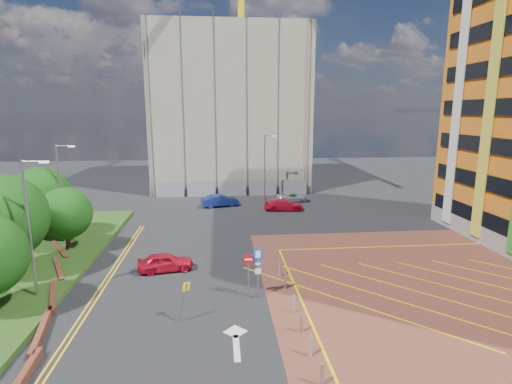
{
  "coord_description": "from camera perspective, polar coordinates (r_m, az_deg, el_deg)",
  "views": [
    {
      "loc": [
        -1.66,
        -20.9,
        10.95
      ],
      "look_at": [
        0.74,
        4.79,
        5.66
      ],
      "focal_mm": 28.0,
      "sensor_mm": 36.0,
      "label": 1
    }
  ],
  "objects": [
    {
      "name": "tower_crane",
      "position": [
        62.26,
        -2.0,
        25.43
      ],
      "size": [
        1.6,
        35.0,
        35.4
      ],
      "color": "yellow",
      "rests_on": "ground"
    },
    {
      "name": "bollard_row",
      "position": [
        22.26,
        5.79,
        -16.56
      ],
      "size": [
        0.14,
        11.14,
        0.9
      ],
      "color": "#9EA0A8",
      "rests_on": "forecourt"
    },
    {
      "name": "lamp_left_near",
      "position": [
        26.07,
        -29.59,
        -3.91
      ],
      "size": [
        1.53,
        0.16,
        8.0
      ],
      "color": "#9EA0A8",
      "rests_on": "grass_bed"
    },
    {
      "name": "construction_fence",
      "position": [
        51.93,
        -2.3,
        0.54
      ],
      "size": [
        21.6,
        0.06,
        2.0
      ],
      "primitive_type": "cube",
      "color": "gray",
      "rests_on": "ground"
    },
    {
      "name": "tree_b",
      "position": [
        30.13,
        -32.56,
        -3.15
      ],
      "size": [
        5.6,
        5.6,
        6.74
      ],
      "color": "#3D2B1C",
      "rests_on": "grass_bed"
    },
    {
      "name": "tree_c",
      "position": [
        33.99,
        -25.59,
        -2.76
      ],
      "size": [
        4.0,
        4.0,
        4.9
      ],
      "color": "#3D2B1C",
      "rests_on": "grass_bed"
    },
    {
      "name": "tree_d",
      "position": [
        37.68,
        -28.41,
        -0.65
      ],
      "size": [
        5.0,
        5.0,
        6.08
      ],
      "color": "#3D2B1C",
      "rests_on": "grass_bed"
    },
    {
      "name": "lamp_left_far",
      "position": [
        35.85,
        -26.09,
        0.29
      ],
      "size": [
        1.53,
        0.16,
        8.0
      ],
      "color": "#9EA0A8",
      "rests_on": "grass_bed"
    },
    {
      "name": "car_silver_back",
      "position": [
        48.91,
        5.27,
        -0.73
      ],
      "size": [
        4.16,
        2.28,
        1.1
      ],
      "primitive_type": "imported",
      "rotation": [
        0.0,
        0.0,
        1.69
      ],
      "color": "silver",
      "rests_on": "ground"
    },
    {
      "name": "sign_cluster",
      "position": [
        23.74,
        -0.22,
        -10.67
      ],
      "size": [
        1.17,
        0.12,
        3.2
      ],
      "color": "#9EA0A8",
      "rests_on": "ground"
    },
    {
      "name": "car_red_left",
      "position": [
        28.72,
        -12.81,
        -9.74
      ],
      "size": [
        3.98,
        2.14,
        1.29
      ],
      "primitive_type": "imported",
      "rotation": [
        0.0,
        0.0,
        1.74
      ],
      "color": "red",
      "rests_on": "ground"
    },
    {
      "name": "car_blue_back",
      "position": [
        46.37,
        -5.14,
        -1.22
      ],
      "size": [
        4.49,
        2.46,
        1.4
      ],
      "primitive_type": "imported",
      "rotation": [
        0.0,
        0.0,
        1.81
      ],
      "color": "navy",
      "rests_on": "ground"
    },
    {
      "name": "lamp_back",
      "position": [
        49.68,
        1.35,
        3.97
      ],
      "size": [
        1.53,
        0.16,
        8.0
      ],
      "color": "#9EA0A8",
      "rests_on": "ground"
    },
    {
      "name": "car_red_back",
      "position": [
        44.53,
        3.95,
        -1.84
      ],
      "size": [
        4.45,
        2.09,
        1.26
      ],
      "primitive_type": "imported",
      "rotation": [
        0.0,
        0.0,
        1.49
      ],
      "color": "red",
      "rests_on": "ground"
    },
    {
      "name": "ground",
      "position": [
        23.65,
        -0.74,
        -15.98
      ],
      "size": [
        140.0,
        140.0,
        0.0
      ],
      "primitive_type": "plane",
      "color": "black",
      "rests_on": "ground"
    },
    {
      "name": "forecourt",
      "position": [
        28.31,
        29.62,
        -12.73
      ],
      "size": [
        26.0,
        26.0,
        0.02
      ],
      "primitive_type": "cube",
      "color": "brown",
      "rests_on": "ground"
    },
    {
      "name": "construction_building",
      "position": [
        60.92,
        -3.85,
        11.62
      ],
      "size": [
        21.2,
        19.2,
        22.0
      ],
      "primitive_type": "cube",
      "color": "gray",
      "rests_on": "ground"
    },
    {
      "name": "warning_sign",
      "position": [
        21.79,
        -10.25,
        -14.52
      ],
      "size": [
        0.68,
        0.4,
        2.25
      ],
      "color": "#9EA0A8",
      "rests_on": "ground"
    },
    {
      "name": "retaining_wall",
      "position": [
        27.26,
        -27.41,
        -13.01
      ],
      "size": [
        6.06,
        20.33,
        0.4
      ],
      "color": "brown",
      "rests_on": "ground"
    }
  ]
}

